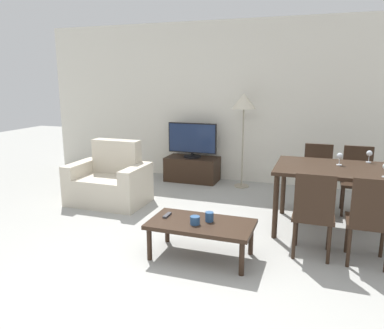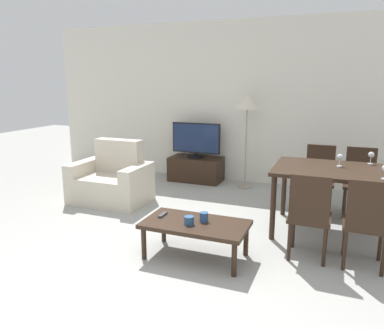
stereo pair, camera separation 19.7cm
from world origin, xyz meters
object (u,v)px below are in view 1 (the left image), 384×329
armchair (110,182)px  remote_primary (167,215)px  coffee_table (201,226)px  dining_chair_near (314,211)px  cup_white_near (195,220)px  tv (192,140)px  wine_glass_center (369,154)px  dining_chair_far_left (317,174)px  floor_lamp (244,105)px  dining_chair_near_right (370,218)px  dining_chair_far (357,177)px  tv_stand (192,169)px  wine_glass_left (340,156)px  dining_table (340,175)px  cup_colored_far (209,217)px

armchair → remote_primary: 1.80m
coffee_table → dining_chair_near: 1.11m
cup_white_near → remote_primary: bearing=160.9°
tv → wine_glass_center: (2.65, -1.19, 0.15)m
dining_chair_near → tv: bearing=131.3°
dining_chair_far_left → wine_glass_center: wine_glass_center is taller
dining_chair_far_left → floor_lamp: bearing=149.2°
tv → wine_glass_center: tv is taller
dining_chair_near_right → cup_white_near: size_ratio=9.31×
dining_chair_far → dining_chair_near_right: bearing=-90.0°
coffee_table → dining_chair_far_left: 2.19m
armchair → remote_primary: armchair is taller
tv_stand → dining_chair_far_left: size_ratio=1.03×
dining_chair_near → dining_chair_far_left: size_ratio=1.00×
tv → cup_white_near: size_ratio=9.09×
cup_white_near → dining_chair_near_right: bearing=14.8°
floor_lamp → wine_glass_left: size_ratio=10.45×
dining_chair_near_right → cup_white_near: dining_chair_near_right is taller
dining_chair_near_right → dining_chair_far: bearing=90.0°
dining_chair_far_left → wine_glass_left: wine_glass_left is taller
tv_stand → coffee_table: 2.91m
dining_chair_far → cup_white_near: (-1.58, -1.99, -0.08)m
floor_lamp → wine_glass_center: 2.12m
dining_table → wine_glass_center: size_ratio=9.78×
armchair → tv_stand: 1.68m
tv_stand → floor_lamp: size_ratio=0.59×
dining_chair_near → cup_colored_far: dining_chair_near is taller
dining_chair_near_right → armchair: bearing=165.4°
tv → cup_white_near: (1.00, -2.78, -0.31)m
armchair → dining_table: armchair is taller
coffee_table → cup_colored_far: size_ratio=10.89×
dining_table → wine_glass_center: (0.32, 0.39, 0.18)m
dining_chair_far_left → cup_colored_far: bearing=-117.4°
floor_lamp → remote_primary: (-0.24, -2.58, -0.96)m
dining_table → floor_lamp: bearing=133.8°
dining_table → cup_white_near: dining_table is taller
wine_glass_left → coffee_table: bearing=-135.3°
coffee_table → dining_chair_near: dining_chair_near is taller
dining_chair_far → coffee_table: bearing=-128.6°
tv_stand → dining_chair_far: (2.57, -0.79, 0.27)m
wine_glass_left → wine_glass_center: (0.34, 0.27, 0.00)m
cup_white_near → tv_stand: bearing=109.7°
dining_chair_far_left → remote_primary: size_ratio=5.86×
dining_chair_near → cup_colored_far: (-0.97, -0.30, -0.07)m
tv → coffee_table: size_ratio=0.84×
armchair → dining_chair_far: bearing=12.3°
dining_chair_near → dining_chair_far_left: 1.58m
dining_chair_near → dining_chair_far: same height
tv_stand → wine_glass_left: (2.31, -1.46, 0.66)m
dining_table → cup_white_near: size_ratio=15.12×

